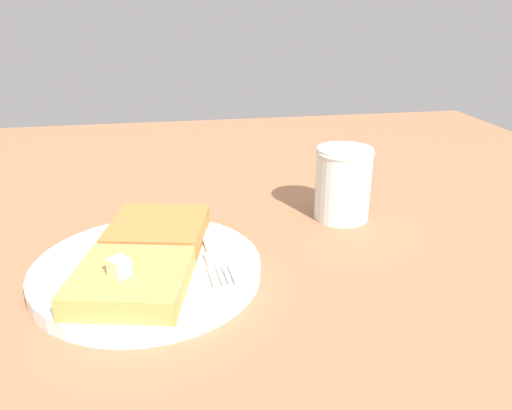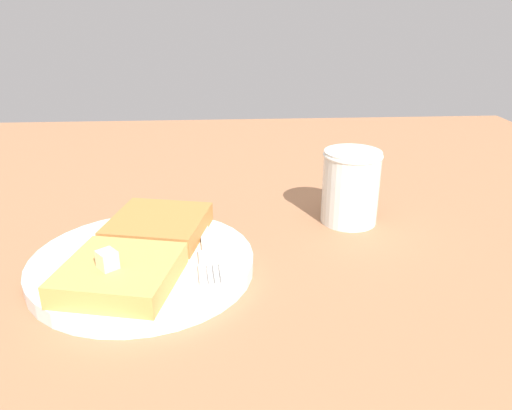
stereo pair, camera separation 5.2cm
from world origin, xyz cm
name	(u,v)px [view 2 (the right image)]	position (x,y,z in cm)	size (l,w,h in cm)	color
table_surface	(204,274)	(0.00, 0.00, 1.31)	(128.73, 128.73, 2.61)	#976444
plate	(143,263)	(-1.24, 5.78, 3.50)	(21.46, 21.46, 1.52)	silver
toast_slice_left	(120,274)	(-6.10, 6.88, 5.16)	(9.47, 9.36, 2.06)	tan
toast_slice_middle	(159,226)	(3.62, 4.69, 5.16)	(9.47, 9.36, 2.06)	#AC7036
butter_pat_primary	(107,260)	(-6.85, 7.61, 6.98)	(1.57, 1.41, 1.57)	#EEEAB3
fork	(209,247)	(0.16, -0.60, 4.31)	(16.06, 2.82, 0.36)	silver
syrup_jar	(350,190)	(9.14, -16.92, 6.57)	(6.79, 6.79, 8.63)	#3B1B0B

